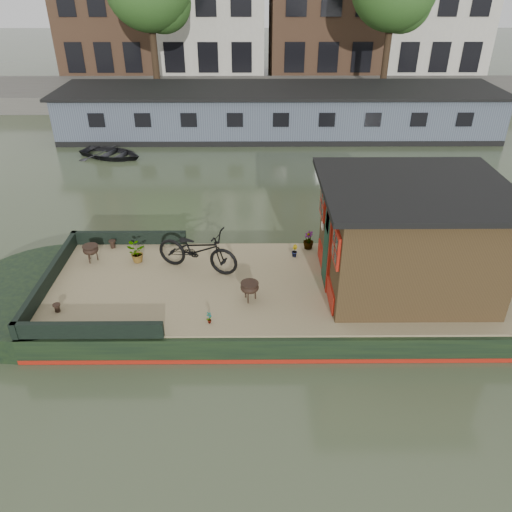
{
  "coord_description": "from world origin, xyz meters",
  "views": [
    {
      "loc": [
        -1.23,
        -9.65,
        7.04
      ],
      "look_at": [
        -1.16,
        0.5,
        1.08
      ],
      "focal_mm": 35.0,
      "sensor_mm": 36.0,
      "label": 1
    }
  ],
  "objects_px": {
    "brazier_front": "(250,291)",
    "dinghy": "(111,150)",
    "brazier_rear": "(91,253)",
    "bicycle": "(197,250)",
    "cabin": "(408,236)"
  },
  "relations": [
    {
      "from": "cabin",
      "to": "brazier_rear",
      "type": "xyz_separation_m",
      "value": [
        -7.42,
        1.03,
        -1.01
      ]
    },
    {
      "from": "brazier_front",
      "to": "dinghy",
      "type": "distance_m",
      "value": 12.79
    },
    {
      "from": "bicycle",
      "to": "brazier_front",
      "type": "distance_m",
      "value": 1.83
    },
    {
      "from": "brazier_front",
      "to": "dinghy",
      "type": "xyz_separation_m",
      "value": [
        -5.89,
        11.33,
        -0.59
      ]
    },
    {
      "from": "cabin",
      "to": "brazier_rear",
      "type": "distance_m",
      "value": 7.56
    },
    {
      "from": "cabin",
      "to": "brazier_front",
      "type": "xyz_separation_m",
      "value": [
        -3.5,
        -0.66,
        -1.0
      ]
    },
    {
      "from": "cabin",
      "to": "brazier_rear",
      "type": "bearing_deg",
      "value": 172.09
    },
    {
      "from": "brazier_front",
      "to": "dinghy",
      "type": "height_order",
      "value": "brazier_front"
    },
    {
      "from": "brazier_front",
      "to": "dinghy",
      "type": "relative_size",
      "value": 0.16
    },
    {
      "from": "cabin",
      "to": "bicycle",
      "type": "height_order",
      "value": "cabin"
    },
    {
      "from": "brazier_rear",
      "to": "bicycle",
      "type": "bearing_deg",
      "value": -8.47
    },
    {
      "from": "cabin",
      "to": "dinghy",
      "type": "bearing_deg",
      "value": 131.34
    },
    {
      "from": "bicycle",
      "to": "dinghy",
      "type": "relative_size",
      "value": 0.74
    },
    {
      "from": "cabin",
      "to": "brazier_front",
      "type": "height_order",
      "value": "cabin"
    },
    {
      "from": "bicycle",
      "to": "cabin",
      "type": "bearing_deg",
      "value": -78.03
    }
  ]
}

